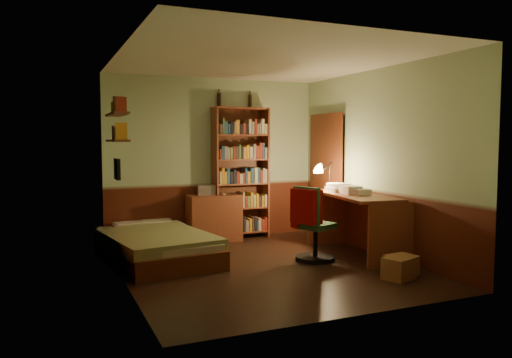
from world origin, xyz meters
name	(u,v)px	position (x,y,z in m)	size (l,w,h in m)	color
floor	(264,267)	(0.00, 0.00, -0.01)	(3.50, 4.00, 0.02)	black
ceiling	(264,59)	(0.00, 0.00, 2.61)	(3.50, 4.00, 0.02)	silver
wall_back	(214,159)	(0.00, 2.01, 1.30)	(3.50, 0.02, 2.60)	#A1BB93
wall_left	(121,168)	(-1.76, 0.00, 1.30)	(0.02, 4.00, 2.60)	#A1BB93
wall_right	(379,162)	(1.76, 0.00, 1.30)	(0.02, 4.00, 2.60)	#A1BB93
wall_front	(356,175)	(0.00, -2.01, 1.30)	(3.50, 0.02, 2.60)	#A1BB93
doorway	(327,177)	(1.72, 1.30, 1.00)	(0.06, 0.90, 2.00)	black
door_trim	(325,177)	(1.69, 1.30, 1.00)	(0.02, 0.98, 2.08)	#49200F
bed	(155,235)	(-1.19, 0.97, 0.32)	(1.16, 2.16, 0.64)	olive
dresser	(214,218)	(-0.08, 1.76, 0.37)	(0.83, 0.42, 0.74)	brown
mini_stereo	(206,190)	(-0.17, 1.89, 0.82)	(0.28, 0.21, 0.15)	#B2B2B7
bookshelf	(241,173)	(0.41, 1.85, 1.07)	(0.92, 0.29, 2.14)	brown
bottle_left	(219,100)	(0.08, 1.96, 2.26)	(0.06, 0.06, 0.23)	black
bottle_right	(250,101)	(0.62, 1.96, 2.25)	(0.06, 0.06, 0.22)	black
desk	(355,224)	(1.44, 0.08, 0.43)	(0.66, 1.60, 0.86)	brown
paper_stack	(339,188)	(1.39, 0.43, 0.92)	(0.23, 0.31, 0.12)	silver
desk_lamp	(330,168)	(1.43, 0.75, 1.19)	(0.20, 0.20, 0.66)	black
office_chair	(316,220)	(0.76, 0.01, 0.54)	(0.54, 0.48, 1.09)	#26522D
red_jacket	(315,163)	(0.75, 0.01, 1.31)	(0.21, 0.38, 0.45)	#9B0808
wall_shelf_lower	(118,141)	(-1.64, 1.10, 1.60)	(0.20, 0.90, 0.03)	brown
wall_shelf_upper	(117,114)	(-1.64, 1.10, 1.95)	(0.20, 0.90, 0.03)	brown
framed_picture	(117,169)	(-1.72, 0.60, 1.25)	(0.04, 0.32, 0.26)	black
cardboard_box_a	(399,268)	(1.19, -1.17, 0.13)	(0.34, 0.27, 0.26)	olive
cardboard_box_b	(401,265)	(1.33, -1.04, 0.12)	(0.34, 0.28, 0.24)	olive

